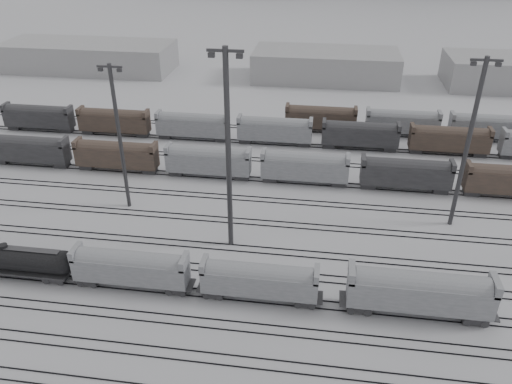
# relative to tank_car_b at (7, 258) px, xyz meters

# --- Properties ---
(ground) EXTENTS (900.00, 900.00, 0.00)m
(ground) POSITION_rel_tank_car_b_xyz_m (28.31, -1.00, -2.65)
(ground) COLOR silver
(ground) RESTS_ON ground
(tracks) EXTENTS (220.00, 71.50, 0.16)m
(tracks) POSITION_rel_tank_car_b_xyz_m (28.31, 16.50, -2.57)
(tracks) COLOR black
(tracks) RESTS_ON ground
(tank_car_b) EXTENTS (18.53, 3.09, 4.58)m
(tank_car_b) POSITION_rel_tank_car_b_xyz_m (0.00, 0.00, 0.00)
(tank_car_b) COLOR #242426
(tank_car_b) RESTS_ON ground
(hopper_car_a) EXTENTS (14.51, 2.88, 5.19)m
(hopper_car_a) POSITION_rel_tank_car_b_xyz_m (16.65, 0.00, 0.56)
(hopper_car_a) COLOR #242426
(hopper_car_a) RESTS_ON ground
(hopper_car_b) EXTENTS (14.10, 2.80, 5.04)m
(hopper_car_b) POSITION_rel_tank_car_b_xyz_m (32.73, 0.00, 0.47)
(hopper_car_b) COLOR #242426
(hopper_car_b) RESTS_ON ground
(hopper_car_c) EXTENTS (16.45, 3.27, 5.88)m
(hopper_car_c) POSITION_rel_tank_car_b_xyz_m (51.26, 0.00, 0.99)
(hopper_car_c) COLOR #242426
(hopper_car_c) RESTS_ON ground
(light_mast_b) EXTENTS (3.69, 0.59, 23.07)m
(light_mast_b) POSITION_rel_tank_car_b_xyz_m (8.88, 19.05, 9.59)
(light_mast_b) COLOR #343336
(light_mast_b) RESTS_ON ground
(light_mast_c) EXTENTS (4.46, 0.71, 27.90)m
(light_mast_c) POSITION_rel_tank_car_b_xyz_m (27.11, 10.99, 12.15)
(light_mast_c) COLOR #343336
(light_mast_c) RESTS_ON ground
(light_mast_d) EXTENTS (4.06, 0.65, 25.40)m
(light_mast_d) POSITION_rel_tank_car_b_xyz_m (59.09, 20.94, 10.83)
(light_mast_d) COLOR #343336
(light_mast_d) RESTS_ON ground
(bg_string_near) EXTENTS (151.00, 3.00, 5.60)m
(bg_string_near) POSITION_rel_tank_car_b_xyz_m (36.31, 31.00, 0.15)
(bg_string_near) COLOR gray
(bg_string_near) RESTS_ON ground
(bg_string_mid) EXTENTS (151.00, 3.00, 5.60)m
(bg_string_mid) POSITION_rel_tank_car_b_xyz_m (46.31, 47.00, 0.15)
(bg_string_mid) COLOR #242426
(bg_string_mid) RESTS_ON ground
(bg_string_far) EXTENTS (66.00, 3.00, 5.60)m
(bg_string_far) POSITION_rel_tank_car_b_xyz_m (63.81, 55.00, 0.15)
(bg_string_far) COLOR #4C3B30
(bg_string_far) RESTS_ON ground
(warehouse_left) EXTENTS (50.00, 18.00, 8.00)m
(warehouse_left) POSITION_rel_tank_car_b_xyz_m (-31.69, 94.00, 1.35)
(warehouse_left) COLOR #A4A4A7
(warehouse_left) RESTS_ON ground
(warehouse_mid) EXTENTS (40.00, 18.00, 8.00)m
(warehouse_mid) POSITION_rel_tank_car_b_xyz_m (38.31, 94.00, 1.35)
(warehouse_mid) COLOR #A4A4A7
(warehouse_mid) RESTS_ON ground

